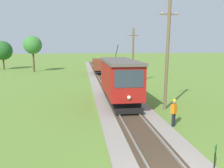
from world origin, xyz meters
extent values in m
cube|color=maroon|center=(0.00, 12.37, 2.30)|extent=(2.50, 8.00, 2.60)
cube|color=#56514C|center=(0.00, 12.37, 3.71)|extent=(2.60, 8.32, 0.22)
cube|color=black|center=(0.00, 12.37, 0.72)|extent=(2.10, 7.04, 0.44)
cube|color=#2D3842|center=(0.00, 8.36, 2.77)|extent=(2.10, 0.03, 1.25)
cube|color=#2D3842|center=(1.26, 12.37, 2.66)|extent=(0.02, 6.72, 1.04)
sphere|color=#F4EAB2|center=(0.00, 8.31, 1.45)|extent=(0.28, 0.28, 0.28)
cylinder|color=black|center=(0.00, 13.97, 4.52)|extent=(0.05, 1.67, 1.19)
cube|color=black|center=(0.00, 8.17, 0.50)|extent=(2.00, 0.36, 0.32)
cylinder|color=black|center=(0.00, 10.13, 0.72)|extent=(1.54, 0.80, 0.80)
cylinder|color=black|center=(0.00, 14.61, 0.72)|extent=(1.54, 0.80, 0.80)
cube|color=brown|center=(0.00, 32.29, 1.78)|extent=(2.40, 5.20, 1.70)
cube|color=black|center=(0.00, 32.29, 0.70)|extent=(2.02, 4.78, 0.38)
cylinder|color=black|center=(0.00, 30.73, 0.70)|extent=(1.54, 0.76, 0.76)
cylinder|color=black|center=(0.00, 33.85, 0.70)|extent=(1.54, 0.76, 0.76)
cylinder|color=brown|center=(3.28, 9.87, 4.16)|extent=(0.24, 0.44, 8.33)
cube|color=brown|center=(3.28, 9.87, 7.33)|extent=(1.40, 0.10, 0.10)
cylinder|color=silver|center=(2.73, 9.87, 7.43)|extent=(0.08, 0.08, 0.10)
cylinder|color=silver|center=(3.83, 9.87, 7.43)|extent=(0.08, 0.08, 0.10)
cylinder|color=brown|center=(3.28, 21.66, 3.56)|extent=(0.24, 0.57, 7.12)
cube|color=brown|center=(3.28, 21.66, 6.26)|extent=(1.40, 0.10, 0.10)
cylinder|color=silver|center=(2.73, 21.66, 6.36)|extent=(0.08, 0.08, 0.10)
cylinder|color=silver|center=(3.83, 21.66, 6.36)|extent=(0.08, 0.08, 0.10)
cylinder|color=black|center=(1.94, 0.86, 0.45)|extent=(0.06, 0.06, 0.90)
cube|color=#1E7A33|center=(1.94, 0.86, 1.04)|extent=(0.21, 0.21, 0.28)
cone|color=gray|center=(4.40, 35.17, 0.41)|extent=(2.45, 2.45, 0.83)
cylinder|color=black|center=(2.49, 6.22, 0.43)|extent=(0.15, 0.15, 0.86)
cylinder|color=black|center=(2.36, 6.13, 0.43)|extent=(0.15, 0.15, 0.86)
cube|color=orange|center=(2.42, 6.17, 1.15)|extent=(0.45, 0.42, 0.58)
sphere|color=#936B51|center=(2.42, 6.17, 1.58)|extent=(0.22, 0.22, 0.22)
sphere|color=yellow|center=(2.42, 6.17, 1.68)|extent=(0.21, 0.21, 0.21)
cylinder|color=#4C3823|center=(-12.14, 37.87, 1.89)|extent=(0.32, 0.32, 3.78)
sphere|color=#387A33|center=(-12.14, 37.87, 5.04)|extent=(3.37, 3.37, 3.37)
cylinder|color=#4C3823|center=(-19.21, 43.06, 1.22)|extent=(0.32, 0.32, 2.44)
sphere|color=#235B23|center=(-19.21, 43.06, 3.90)|extent=(3.89, 3.89, 3.89)
camera|label=1|loc=(-3.28, -7.00, 5.11)|focal=36.70mm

